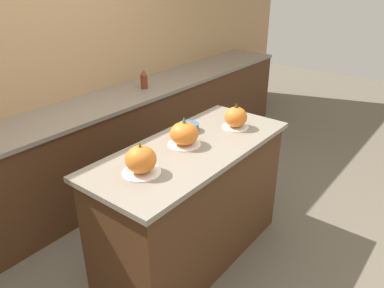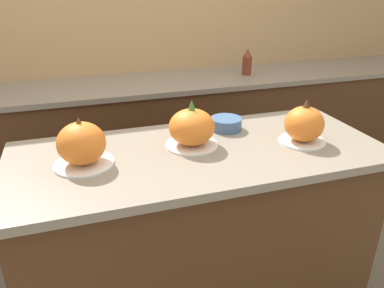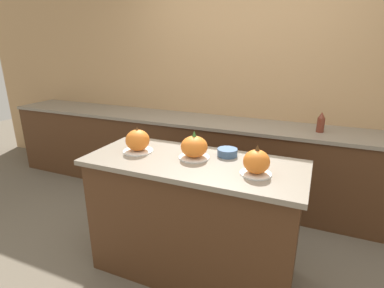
% 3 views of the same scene
% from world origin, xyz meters
% --- Properties ---
extents(wall_back, '(8.00, 0.06, 2.50)m').
position_xyz_m(wall_back, '(0.00, 1.58, 1.25)').
color(wall_back, tan).
rests_on(wall_back, ground_plane).
extents(kitchen_island, '(1.54, 0.66, 0.93)m').
position_xyz_m(kitchen_island, '(0.00, 0.00, 0.47)').
color(kitchen_island, '#4C2D19').
rests_on(kitchen_island, ground_plane).
extents(back_counter, '(6.00, 0.60, 0.90)m').
position_xyz_m(back_counter, '(0.00, 1.25, 0.45)').
color(back_counter, '#4C2D19').
rests_on(back_counter, ground_plane).
extents(pumpkin_cake_left, '(0.23, 0.23, 0.19)m').
position_xyz_m(pumpkin_cake_left, '(-0.46, 0.01, 1.01)').
color(pumpkin_cake_left, white).
rests_on(pumpkin_cake_left, kitchen_island).
extents(pumpkin_cake_center, '(0.22, 0.22, 0.20)m').
position_xyz_m(pumpkin_cake_center, '(-0.02, 0.05, 1.01)').
color(pumpkin_cake_center, white).
rests_on(pumpkin_cake_center, kitchen_island).
extents(pumpkin_cake_right, '(0.20, 0.20, 0.19)m').
position_xyz_m(pumpkin_cake_right, '(0.45, -0.06, 1.01)').
color(pumpkin_cake_right, white).
rests_on(pumpkin_cake_right, kitchen_island).
extents(bottle_tall, '(0.07, 0.07, 0.20)m').
position_xyz_m(bottle_tall, '(0.80, 1.23, 0.99)').
color(bottle_tall, maroon).
rests_on(bottle_tall, back_counter).
extents(mixing_bowl, '(0.15, 0.15, 0.06)m').
position_xyz_m(mixing_bowl, '(0.19, 0.18, 0.96)').
color(mixing_bowl, '#3D5B84').
rests_on(mixing_bowl, kitchen_island).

